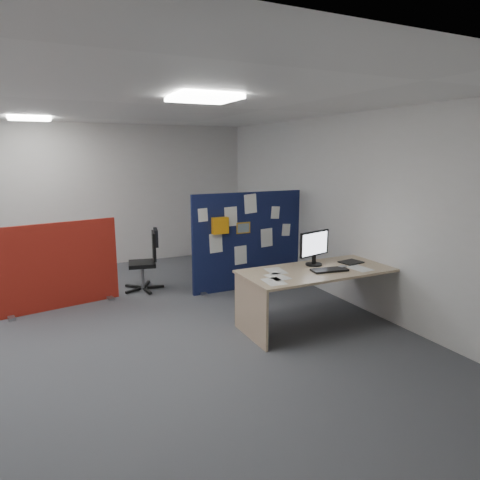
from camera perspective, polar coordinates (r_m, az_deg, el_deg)
name	(u,v)px	position (r m, az deg, el deg)	size (l,w,h in m)	color
floor	(3,355)	(5.46, -29.10, -13.28)	(9.00, 9.00, 0.00)	#4D4F54
wall_back	(5,200)	(8.54, -28.83, 4.71)	(9.00, 0.02, 2.70)	silver
wall_right	(340,209)	(6.47, 13.15, 4.09)	(0.02, 7.00, 2.70)	silver
ceiling_lights	(13,107)	(5.68, -28.01, 15.43)	(4.10, 4.10, 0.04)	white
navy_divider	(247,241)	(6.82, 0.93, -0.08)	(1.88, 0.30, 1.55)	#0F1C39
main_desk	(316,281)	(5.51, 10.09, -5.39)	(1.97, 0.87, 0.73)	tan
monitor_main	(314,246)	(5.57, 9.89, -0.84)	(0.51, 0.21, 0.45)	black
keyboard	(329,270)	(5.39, 11.84, -3.93)	(0.45, 0.18, 0.03)	black
mouse	(342,267)	(5.55, 13.49, -3.53)	(0.10, 0.06, 0.03)	gray
paper_tray	(351,262)	(5.85, 14.59, -2.87)	(0.28, 0.22, 0.01)	black
red_divider	(59,267)	(6.48, -22.96, -3.29)	(1.61, 0.34, 1.22)	maroon
office_chair	(148,256)	(6.93, -12.15, -2.13)	(0.64, 0.63, 0.96)	black
desk_papers	(298,274)	(5.18, 7.71, -4.54)	(1.49, 0.69, 0.00)	white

